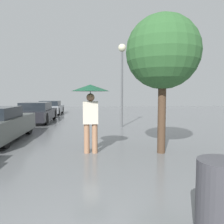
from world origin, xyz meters
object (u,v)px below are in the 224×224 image
tree (163,53)px  pedestrian (90,100)px  trash_bin (222,201)px  parked_car_farthest (51,108)px  street_lamp (122,65)px  parked_car_third (37,112)px

tree → pedestrian: bearing=175.3°
tree → trash_bin: (-0.52, -3.69, -2.32)m
parked_car_farthest → tree: tree is taller
tree → street_lamp: 5.08m
pedestrian → tree: 2.36m
street_lamp → tree: bearing=-85.3°
parked_car_farthest → tree: 14.20m
parked_car_third → trash_bin: parked_car_third is taller
street_lamp → parked_car_farthest: bearing=122.2°
parked_car_third → street_lamp: 6.05m
parked_car_third → parked_car_farthest: size_ratio=1.16×
parked_car_third → parked_car_farthest: parked_car_third is taller
tree → street_lamp: size_ratio=0.92×
street_lamp → parked_car_third: bearing=151.8°
parked_car_third → parked_car_farthest: 5.30m
pedestrian → parked_car_third: size_ratio=0.43×
parked_car_farthest → trash_bin: parked_car_farthest is taller
parked_car_farthest → pedestrian: bearing=-75.1°
street_lamp → trash_bin: street_lamp is taller
pedestrian → street_lamp: size_ratio=0.46×
parked_car_third → street_lamp: size_ratio=1.08×
pedestrian → tree: bearing=-4.7°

